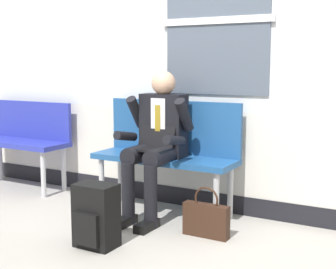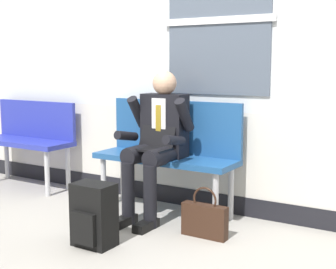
% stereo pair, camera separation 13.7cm
% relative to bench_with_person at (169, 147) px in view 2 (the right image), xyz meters
% --- Properties ---
extents(ground_plane, '(18.00, 18.00, 0.00)m').
position_rel_bench_with_person_xyz_m(ground_plane, '(0.32, -0.44, -0.59)').
color(ground_plane, '#9E9991').
extents(station_wall, '(6.55, 0.17, 2.98)m').
position_rel_bench_with_person_xyz_m(station_wall, '(0.32, 0.27, 0.89)').
color(station_wall, silver).
rests_on(station_wall, ground).
extents(bench_with_person, '(1.31, 0.42, 1.00)m').
position_rel_bench_with_person_xyz_m(bench_with_person, '(0.00, 0.00, 0.00)').
color(bench_with_person, navy).
rests_on(bench_with_person, ground).
extents(bench_empty, '(1.12, 0.42, 0.93)m').
position_rel_bench_with_person_xyz_m(bench_empty, '(-1.79, -0.01, -0.03)').
color(bench_empty, '#28339E').
rests_on(bench_empty, ground).
extents(person_seated, '(0.57, 0.70, 1.27)m').
position_rel_bench_with_person_xyz_m(person_seated, '(0.00, -0.21, 0.10)').
color(person_seated, black).
rests_on(person_seated, ground).
extents(backpack, '(0.30, 0.24, 0.47)m').
position_rel_bench_with_person_xyz_m(backpack, '(-0.02, -1.03, -0.36)').
color(backpack, black).
rests_on(backpack, ground).
extents(handbag, '(0.37, 0.09, 0.40)m').
position_rel_bench_with_person_xyz_m(handbag, '(0.59, -0.43, -0.45)').
color(handbag, '#331E14').
rests_on(handbag, ground).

